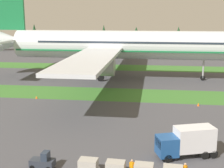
% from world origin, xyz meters
% --- Properties ---
extents(grass_strip_near, '(320.00, 11.01, 0.01)m').
position_xyz_m(grass_strip_near, '(0.00, 41.88, 0.00)').
color(grass_strip_near, '#3D752D').
rests_on(grass_strip_near, ground).
extents(grass_strip_far, '(320.00, 11.01, 0.01)m').
position_xyz_m(grass_strip_far, '(0.00, 75.90, 0.00)').
color(grass_strip_far, '#3D752D').
rests_on(grass_strip_far, ground).
extents(airliner, '(63.85, 78.49, 24.11)m').
position_xyz_m(airliner, '(-4.12, 58.88, 8.65)').
color(airliner, silver).
rests_on(airliner, ground).
extents(baggage_tug, '(2.67, 1.45, 1.97)m').
position_xyz_m(baggage_tug, '(-5.01, 8.25, 0.81)').
color(baggage_tug, '#2D333D').
rests_on(baggage_tug, ground).
extents(cargo_dolly_lead, '(2.28, 1.63, 1.55)m').
position_xyz_m(cargo_dolly_lead, '(0.01, 7.96, 0.92)').
color(cargo_dolly_lead, '#A3A3A8').
rests_on(cargo_dolly_lead, ground).
extents(cargo_dolly_second, '(2.28, 1.63, 1.55)m').
position_xyz_m(cargo_dolly_second, '(2.90, 7.79, 0.92)').
color(cargo_dolly_second, '#A3A3A8').
rests_on(cargo_dolly_second, ground).
extents(catering_truck, '(7.32, 4.46, 3.58)m').
position_xyz_m(catering_truck, '(10.53, 13.37, 1.95)').
color(catering_truck, '#1E4C8E').
rests_on(catering_truck, ground).
extents(ground_crew_marshaller, '(0.56, 0.36, 1.74)m').
position_xyz_m(ground_crew_marshaller, '(4.56, 8.10, 0.95)').
color(ground_crew_marshaller, black).
rests_on(ground_crew_marshaller, ground).
extents(taxiway_marker_1, '(0.44, 0.44, 0.53)m').
position_xyz_m(taxiway_marker_1, '(-16.28, 36.49, 0.26)').
color(taxiway_marker_1, orange).
rests_on(taxiway_marker_1, ground).
extents(taxiway_marker_3, '(0.44, 0.44, 0.61)m').
position_xyz_m(taxiway_marker_3, '(14.57, 35.37, 0.31)').
color(taxiway_marker_3, orange).
rests_on(taxiway_marker_3, ground).
extents(distant_tree_line, '(160.99, 9.88, 11.73)m').
position_xyz_m(distant_tree_line, '(-0.68, 117.60, 6.43)').
color(distant_tree_line, '#4C3823').
rests_on(distant_tree_line, ground).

